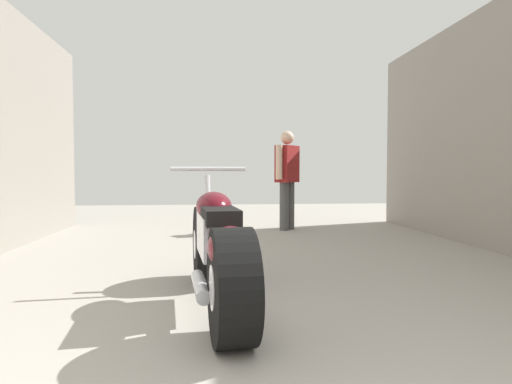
{
  "coord_description": "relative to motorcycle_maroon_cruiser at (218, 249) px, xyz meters",
  "views": [
    {
      "loc": [
        -0.48,
        -0.53,
        0.99
      ],
      "look_at": [
        -0.02,
        4.05,
        0.78
      ],
      "focal_mm": 31.42,
      "sensor_mm": 36.0,
      "label": 1
    }
  ],
  "objects": [
    {
      "name": "mechanic_in_blue",
      "position": [
        1.24,
        4.3,
        0.52
      ],
      "size": [
        0.5,
        0.59,
        1.68
      ],
      "color": "#4C4C4C",
      "rests_on": "ground_plane"
    },
    {
      "name": "motorcycle_maroon_cruiser",
      "position": [
        0.0,
        0.0,
        0.0
      ],
      "size": [
        0.66,
        2.22,
        1.03
      ],
      "color": "black",
      "rests_on": "ground_plane"
    },
    {
      "name": "ground_plane",
      "position": [
        0.43,
        1.13,
        -0.43
      ],
      "size": [
        18.37,
        18.37,
        0.0
      ],
      "primitive_type": "plane",
      "color": "#9E998E"
    }
  ]
}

